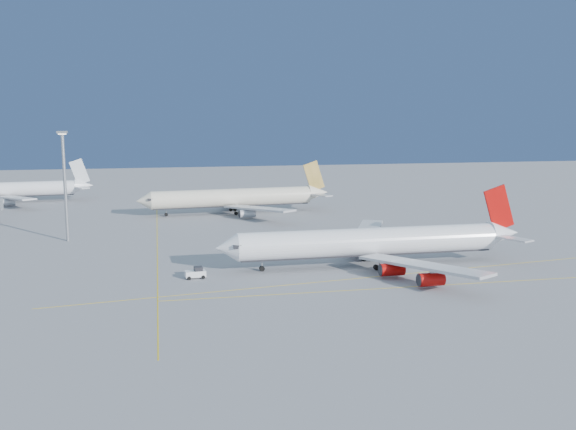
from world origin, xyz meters
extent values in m
plane|color=slate|center=(0.00, 0.00, 0.00)|extent=(500.00, 500.00, 0.00)
cube|color=#DEB50C|center=(5.00, -14.00, 0.01)|extent=(90.00, 0.18, 0.02)
cube|color=#DEB50C|center=(0.00, -6.00, 0.01)|extent=(118.86, 16.88, 0.02)
cube|color=#DEB50C|center=(-40.00, 30.00, 0.01)|extent=(0.18, 140.00, 0.02)
cylinder|color=white|center=(1.82, 2.90, 4.94)|extent=(53.26, 6.19, 5.51)
cone|color=white|center=(-26.86, 2.54, 4.94)|extent=(4.34, 5.56, 5.51)
cone|color=white|center=(31.74, 3.29, 5.51)|extent=(6.72, 5.32, 5.23)
cube|color=black|center=(-25.06, 2.56, 5.51)|extent=(1.59, 5.25, 0.66)
cube|color=#B7B7BC|center=(6.83, -12.46, 3.42)|extent=(16.76, 26.80, 0.52)
cube|color=#B7B7BC|center=(6.44, 18.39, 3.42)|extent=(16.18, 27.00, 0.52)
cube|color=#A90A07|center=(30.31, 3.27, 10.83)|extent=(7.31, 0.52, 10.05)
cylinder|color=gray|center=(-19.99, 2.62, 1.61)|extent=(0.23, 0.23, 2.18)
cylinder|color=black|center=(-19.99, 2.62, 0.52)|extent=(1.05, 0.68, 1.04)
cylinder|color=gray|center=(2.82, -0.98, 1.61)|extent=(0.30, 0.30, 2.18)
cylinder|color=black|center=(2.82, -0.98, 0.52)|extent=(1.06, 0.87, 1.04)
cylinder|color=gray|center=(2.72, 6.81, 1.61)|extent=(0.30, 0.30, 2.18)
cylinder|color=black|center=(2.72, 6.81, 0.52)|extent=(1.06, 0.87, 1.04)
cylinder|color=#A90A07|center=(2.93, -7.55, 1.64)|extent=(4.59, 2.43, 2.37)
cylinder|color=#A90A07|center=(7.06, -15.76, 1.64)|extent=(4.59, 2.43, 2.37)
cylinder|color=#A90A07|center=(2.66, 13.38, 1.64)|extent=(4.59, 2.43, 2.37)
cylinder|color=#A90A07|center=(6.58, 21.70, 1.64)|extent=(4.59, 2.43, 2.37)
cylinder|color=beige|center=(-17.22, 76.58, 4.87)|extent=(49.44, 9.98, 5.39)
cone|color=beige|center=(-43.76, 74.07, 4.87)|extent=(4.74, 5.76, 5.39)
cone|color=beige|center=(10.54, 79.20, 5.43)|extent=(7.07, 5.72, 5.12)
cube|color=black|center=(-41.97, 74.24, 5.43)|extent=(1.99, 5.24, 0.66)
cube|color=#B7B7BC|center=(-11.28, 62.22, 3.39)|extent=(17.94, 25.13, 0.52)
cube|color=#B7B7BC|center=(-14.07, 91.79, 3.39)|extent=(13.87, 26.48, 0.52)
cube|color=gold|center=(9.13, 79.06, 10.70)|extent=(7.28, 1.11, 10.00)
cylinder|color=gray|center=(-37.28, 74.68, 1.61)|extent=(0.23, 0.23, 2.17)
cylinder|color=black|center=(-37.28, 74.68, 0.52)|extent=(1.10, 0.76, 1.04)
cylinder|color=gray|center=(-15.92, 72.85, 1.61)|extent=(0.30, 0.30, 2.17)
cylinder|color=black|center=(-15.92, 72.85, 0.52)|extent=(1.12, 0.94, 1.04)
cylinder|color=gray|center=(-16.64, 80.48, 1.61)|extent=(0.30, 0.30, 2.17)
cylinder|color=black|center=(-16.64, 80.48, 0.52)|extent=(1.12, 0.94, 1.04)
cylinder|color=#B7B7BC|center=(-14.23, 64.60, 1.61)|extent=(4.74, 2.78, 2.36)
cylinder|color=#B7B7BC|center=(-16.52, 88.90, 1.61)|extent=(4.74, 2.78, 2.36)
cylinder|color=white|center=(-90.32, 115.62, 4.54)|extent=(44.76, 9.20, 4.98)
cone|color=white|center=(-65.08, 118.03, 5.07)|extent=(6.65, 5.31, 4.73)
cube|color=#B7B7BC|center=(-84.97, 102.56, 3.17)|extent=(16.45, 22.88, 0.49)
cube|color=#B7B7BC|center=(-87.54, 129.45, 3.17)|extent=(12.72, 24.10, 0.49)
cube|color=silver|center=(-66.40, 117.90, 10.01)|extent=(6.85, 1.05, 9.41)
cylinder|color=gray|center=(-89.09, 112.16, 1.51)|extent=(0.28, 0.28, 2.05)
cylinder|color=black|center=(-89.09, 112.16, 0.49)|extent=(1.05, 0.89, 0.98)
cylinder|color=gray|center=(-89.77, 119.25, 1.51)|extent=(0.28, 0.28, 2.05)
cylinder|color=black|center=(-89.77, 119.25, 0.49)|extent=(1.05, 0.89, 0.98)
cylinder|color=#B7B7BC|center=(-87.70, 104.71, 1.50)|extent=(4.46, 2.62, 2.22)
cylinder|color=#B7B7BC|center=(-89.81, 126.82, 1.50)|extent=(4.46, 2.62, 2.22)
cube|color=white|center=(-33.04, -0.23, 0.85)|extent=(3.95, 2.27, 1.13)
cube|color=black|center=(-32.48, -0.17, 1.70)|extent=(1.67, 1.75, 0.85)
cylinder|color=black|center=(-34.25, -1.35, 0.33)|extent=(0.69, 0.40, 0.66)
cylinder|color=black|center=(-34.46, 0.62, 0.33)|extent=(0.69, 0.40, 0.66)
cylinder|color=black|center=(-31.62, -1.08, 0.33)|extent=(0.69, 0.40, 0.66)
cylinder|color=black|center=(-31.83, 0.89, 0.33)|extent=(0.69, 0.40, 0.66)
cylinder|color=gray|center=(-61.07, 41.43, 12.91)|extent=(0.72, 0.72, 25.83)
cube|color=gray|center=(-61.07, 41.43, 26.03)|extent=(2.27, 2.27, 0.52)
cube|color=white|center=(-61.07, 41.43, 25.62)|extent=(1.65, 1.65, 0.26)
camera|label=1|loc=(-39.28, -117.63, 30.50)|focal=40.00mm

